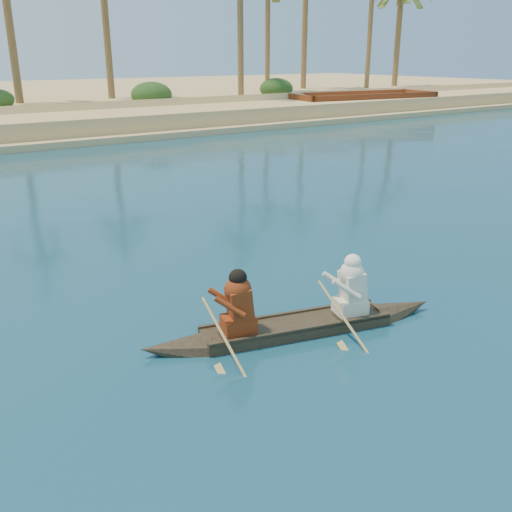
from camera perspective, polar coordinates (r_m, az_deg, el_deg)
canoe at (r=10.02m, az=4.03°, el=-6.08°), size 5.49×2.09×1.51m
barge_right at (r=48.03m, az=10.58°, el=14.59°), size 12.50×5.63×2.01m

